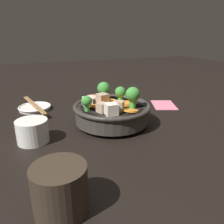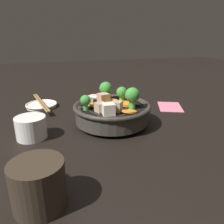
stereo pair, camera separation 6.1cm
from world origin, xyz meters
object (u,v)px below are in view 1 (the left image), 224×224
(stirfry_bowl, at_px, (112,110))
(dark_mug, at_px, (60,189))
(chopsticks_pair, at_px, (34,105))
(side_saucer, at_px, (35,108))
(tea_cup, at_px, (32,131))

(stirfry_bowl, height_order, dark_mug, stirfry_bowl)
(dark_mug, bearing_deg, chopsticks_pair, -0.31)
(side_saucer, xyz_separation_m, tea_cup, (-0.24, 0.02, 0.02))
(stirfry_bowl, bearing_deg, side_saucer, 41.44)
(side_saucer, xyz_separation_m, dark_mug, (-0.48, 0.00, 0.03))
(dark_mug, bearing_deg, side_saucer, -0.31)
(dark_mug, height_order, chopsticks_pair, dark_mug)
(side_saucer, bearing_deg, stirfry_bowl, -138.56)
(side_saucer, height_order, chopsticks_pair, chopsticks_pair)
(tea_cup, bearing_deg, stirfry_bowl, -83.12)
(tea_cup, xyz_separation_m, chopsticks_pair, (0.24, -0.02, -0.01))
(side_saucer, relative_size, tea_cup, 1.45)
(chopsticks_pair, bearing_deg, dark_mug, 179.69)
(dark_mug, distance_m, chopsticks_pair, 0.49)
(side_saucer, height_order, dark_mug, dark_mug)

